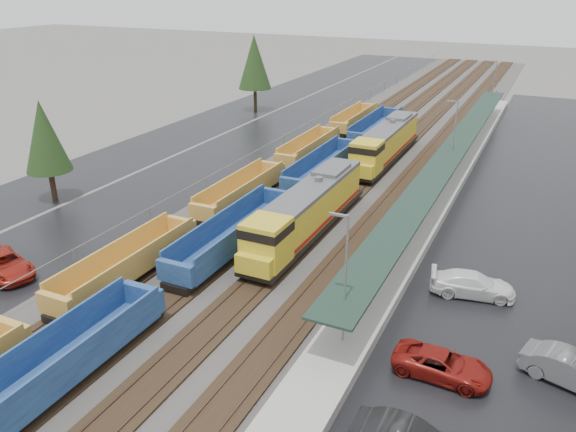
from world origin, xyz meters
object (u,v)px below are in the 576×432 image
object	(u,v)px
well_string_yellow	(193,224)
parked_car_east_e	(573,371)
parked_car_east_c	(473,285)
well_string_blue	(234,235)
locomotive_trail	(385,143)
parked_car_west_c	(4,265)
parked_car_east_b	(442,365)
locomotive_lead	(306,212)

from	to	relation	value
well_string_yellow	parked_car_east_e	bearing A→B (deg)	-13.30
parked_car_east_c	well_string_blue	bearing A→B (deg)	81.46
locomotive_trail	well_string_yellow	size ratio (longest dim) A/B	0.21
parked_car_east_c	parked_car_east_e	bearing A→B (deg)	-150.14
parked_car_west_c	locomotive_trail	bearing A→B (deg)	-6.50
parked_car_east_b	parked_car_east_e	world-z (taller)	parked_car_east_e
parked_car_west_c	parked_car_east_c	world-z (taller)	parked_car_west_c
locomotive_trail	well_string_blue	distance (m)	25.23
locomotive_lead	parked_car_east_c	world-z (taller)	locomotive_lead
parked_car_east_c	parked_car_east_e	size ratio (longest dim) A/B	1.06
locomotive_lead	well_string_yellow	size ratio (longest dim) A/B	0.21
parked_car_east_b	parked_car_east_c	world-z (taller)	parked_car_east_c
locomotive_lead	parked_car_east_b	bearing A→B (deg)	-42.90
locomotive_trail	parked_car_west_c	size ratio (longest dim) A/B	3.29
parked_car_west_c	well_string_yellow	bearing A→B (deg)	-19.23
locomotive_lead	well_string_yellow	bearing A→B (deg)	-157.06
locomotive_trail	parked_car_east_c	distance (m)	27.34
well_string_yellow	parked_car_east_e	world-z (taller)	well_string_yellow
well_string_yellow	well_string_blue	distance (m)	4.03
parked_car_east_b	parked_car_east_c	bearing A→B (deg)	1.08
locomotive_lead	locomotive_trail	world-z (taller)	same
parked_car_east_c	parked_car_east_b	bearing A→B (deg)	167.70
parked_car_west_c	parked_car_east_b	size ratio (longest dim) A/B	1.13
locomotive_lead	well_string_yellow	xyz separation A→B (m)	(-8.00, -3.39, -1.11)
locomotive_trail	well_string_blue	size ratio (longest dim) A/B	0.21
locomotive_lead	parked_car_east_b	size ratio (longest dim) A/B	3.70
parked_car_east_e	well_string_blue	bearing A→B (deg)	91.12
well_string_yellow	parked_car_east_e	distance (m)	27.39
locomotive_lead	well_string_yellow	world-z (taller)	locomotive_lead
well_string_yellow	parked_car_east_b	bearing A→B (deg)	-22.16
parked_car_east_c	locomotive_trail	bearing A→B (deg)	16.85
well_string_yellow	parked_car_west_c	size ratio (longest dim) A/B	15.95
well_string_blue	parked_car_west_c	world-z (taller)	well_string_blue
well_string_blue	parked_car_east_b	world-z (taller)	well_string_blue
well_string_blue	parked_car_east_e	bearing A→B (deg)	-14.36
locomotive_lead	locomotive_trail	size ratio (longest dim) A/B	1.00
locomotive_lead	parked_car_east_c	xyz separation A→B (m)	(12.88, -3.07, -1.46)
well_string_blue	parked_car_west_c	size ratio (longest dim) A/B	15.39
locomotive_trail	parked_car_east_b	distance (m)	35.24
parked_car_west_c	locomotive_lead	bearing A→B (deg)	-30.89
well_string_yellow	parked_car_west_c	distance (m)	13.27
locomotive_lead	parked_car_west_c	distance (m)	21.30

